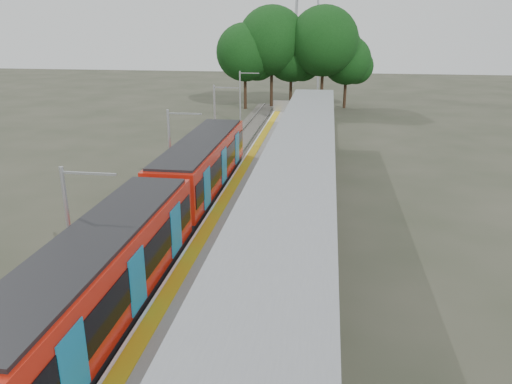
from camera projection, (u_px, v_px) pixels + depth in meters
The scene contains 14 objects.
trackbed at pixel (205, 193), 30.93m from camera, with size 3.00×70.00×0.24m, color #59544C.
platform at pixel (278, 190), 30.20m from camera, with size 6.00×50.00×1.00m, color gray.
tactile_strip at pixel (236, 180), 30.38m from camera, with size 0.60×50.00×0.02m, color gold.
end_fence at pixel (301, 106), 53.21m from camera, with size 6.00×0.10×1.20m, color #9EA0A5.
train at pixel (165, 206), 23.14m from camera, with size 2.74×27.60×3.62m.
canopy at pixel (302, 146), 25.22m from camera, with size 3.27×38.00×3.66m.
tree_cluster at pixel (293, 47), 59.30m from camera, with size 18.42×8.73×12.14m.
catenary_masts at pixel (171, 152), 29.32m from camera, with size 2.08×48.16×5.40m.
bench_near at pixel (311, 246), 20.08m from camera, with size 0.56×1.71×1.16m.
bench_mid at pixel (309, 190), 26.92m from camera, with size 0.78×1.55×1.02m.
bench_far at pixel (323, 157), 33.27m from camera, with size 0.71×1.69×1.12m.
info_pillar_near at pixel (243, 375), 12.34m from camera, with size 0.46×0.46×2.03m.
info_pillar_far at pixel (294, 195), 25.33m from camera, with size 0.43×0.43×1.90m.
litter_bin at pixel (303, 170), 30.79m from camera, with size 0.51×0.51×1.03m, color #9EA0A5.
Camera 1 is at (2.77, -8.51, 10.16)m, focal length 35.00 mm.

